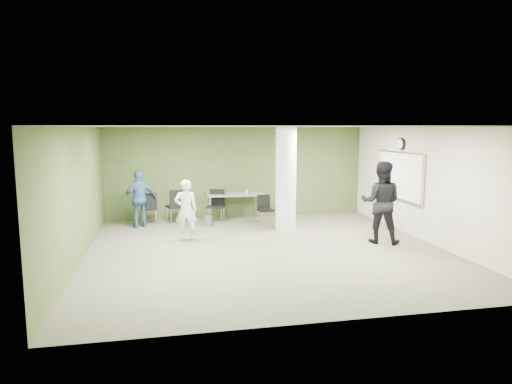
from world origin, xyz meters
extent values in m
plane|color=#4F4E3E|center=(0.00, 0.00, 0.00)|extent=(8.00, 8.00, 0.00)
plane|color=white|center=(0.00, 0.00, 2.80)|extent=(8.00, 8.00, 0.00)
cube|color=#455427|center=(0.00, 4.00, 1.40)|extent=(8.00, 2.80, 0.02)
cube|color=#455427|center=(-4.00, 0.00, 1.40)|extent=(0.02, 8.00, 2.80)
cube|color=beige|center=(4.00, 0.00, 1.40)|extent=(0.02, 8.00, 2.80)
cylinder|color=silver|center=(1.00, 2.00, 1.40)|extent=(0.56, 0.56, 2.80)
cube|color=silver|center=(3.93, 1.20, 1.50)|extent=(0.04, 2.30, 1.30)
cube|color=white|center=(3.91, 1.20, 1.50)|extent=(0.02, 2.20, 1.20)
cylinder|color=black|center=(3.93, 1.20, 2.35)|extent=(0.05, 0.32, 0.32)
cylinder|color=white|center=(3.90, 1.20, 2.35)|extent=(0.02, 0.26, 0.26)
cube|color=gray|center=(-0.16, 3.55, 0.78)|extent=(1.72, 0.83, 0.04)
cylinder|color=silver|center=(-0.93, 3.30, 0.38)|extent=(0.04, 0.04, 0.76)
cylinder|color=silver|center=(0.58, 3.22, 0.38)|extent=(0.04, 0.04, 0.76)
cylinder|color=silver|center=(-0.90, 3.88, 0.38)|extent=(0.04, 0.04, 0.76)
cylinder|color=silver|center=(0.61, 3.80, 0.38)|extent=(0.04, 0.04, 0.76)
cylinder|color=#1F4B19|center=(-0.48, 3.37, 0.92)|extent=(0.07, 0.07, 0.25)
cylinder|color=#B2B2B7|center=(0.14, 3.30, 0.89)|extent=(0.06, 0.06, 0.18)
cylinder|color=#4C4C4C|center=(-1.06, 2.82, 0.14)|extent=(0.24, 0.24, 0.28)
cube|color=black|center=(-2.70, 3.44, 0.45)|extent=(0.50, 0.50, 0.05)
cube|color=black|center=(-2.69, 3.23, 0.71)|extent=(0.45, 0.07, 0.45)
cylinder|color=silver|center=(-2.53, 3.65, 0.22)|extent=(0.02, 0.02, 0.43)
cylinder|color=silver|center=(-2.91, 3.62, 0.22)|extent=(0.02, 0.02, 0.43)
cylinder|color=silver|center=(-2.50, 3.27, 0.22)|extent=(0.02, 0.02, 0.43)
cylinder|color=silver|center=(-2.88, 3.24, 0.22)|extent=(0.02, 0.02, 0.43)
cube|color=black|center=(-1.94, 3.44, 0.49)|extent=(0.62, 0.62, 0.05)
cube|color=black|center=(-1.87, 3.22, 0.76)|extent=(0.47, 0.17, 0.49)
cylinder|color=silver|center=(-1.79, 3.69, 0.23)|extent=(0.02, 0.02, 0.47)
cylinder|color=silver|center=(-2.19, 3.58, 0.23)|extent=(0.02, 0.02, 0.47)
cylinder|color=silver|center=(-1.68, 3.30, 0.23)|extent=(0.02, 0.02, 0.47)
cylinder|color=silver|center=(-2.08, 3.18, 0.23)|extent=(0.02, 0.02, 0.47)
cube|color=black|center=(-0.77, 3.33, 0.47)|extent=(0.60, 0.60, 0.05)
cube|color=black|center=(-0.70, 3.54, 0.72)|extent=(0.44, 0.19, 0.47)
cylinder|color=silver|center=(-1.02, 3.21, 0.22)|extent=(0.02, 0.02, 0.45)
cylinder|color=silver|center=(-0.65, 3.08, 0.22)|extent=(0.02, 0.02, 0.45)
cylinder|color=silver|center=(-0.89, 3.58, 0.22)|extent=(0.02, 0.02, 0.45)
cylinder|color=silver|center=(-0.52, 3.45, 0.22)|extent=(0.02, 0.02, 0.45)
cube|color=black|center=(0.61, 2.75, 0.41)|extent=(0.46, 0.46, 0.05)
cube|color=black|center=(0.59, 2.94, 0.64)|extent=(0.40, 0.08, 0.41)
cylinder|color=silver|center=(0.46, 2.56, 0.20)|extent=(0.02, 0.02, 0.39)
cylinder|color=silver|center=(0.80, 2.60, 0.20)|extent=(0.02, 0.02, 0.39)
cylinder|color=silver|center=(0.42, 2.90, 0.20)|extent=(0.02, 0.02, 0.39)
cylinder|color=silver|center=(0.76, 2.94, 0.20)|extent=(0.02, 0.02, 0.39)
imported|color=white|center=(-1.74, 1.31, 0.76)|extent=(0.55, 0.36, 1.51)
imported|color=black|center=(2.87, 0.11, 0.99)|extent=(1.21, 1.13, 1.98)
imported|color=#395F8E|center=(-2.93, 3.04, 0.80)|extent=(1.02, 0.68, 1.61)
camera|label=1|loc=(-2.25, -9.91, 2.77)|focal=32.00mm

